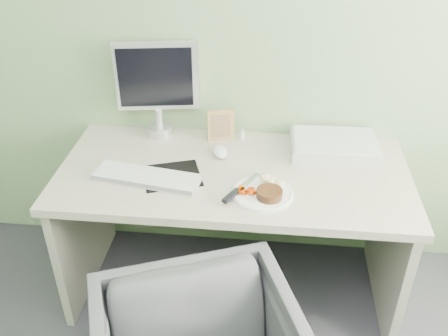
# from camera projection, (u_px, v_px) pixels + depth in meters

# --- Properties ---
(wall_back) EXTENTS (3.50, 0.00, 3.50)m
(wall_back) POSITION_uv_depth(u_px,v_px,m) (242.00, 11.00, 2.25)
(wall_back) COLOR gray
(wall_back) RESTS_ON floor
(desk) EXTENTS (1.60, 0.75, 0.73)m
(desk) POSITION_uv_depth(u_px,v_px,m) (233.00, 203.00, 2.37)
(desk) COLOR #AEA692
(desk) RESTS_ON floor
(plate) EXTENTS (0.26, 0.26, 0.01)m
(plate) POSITION_uv_depth(u_px,v_px,m) (263.00, 193.00, 2.11)
(plate) COLOR white
(plate) RESTS_ON desk
(steak) EXTENTS (0.13, 0.13, 0.03)m
(steak) POSITION_uv_depth(u_px,v_px,m) (269.00, 194.00, 2.07)
(steak) COLOR black
(steak) RESTS_ON plate
(potato_pile) EXTENTS (0.11, 0.08, 0.06)m
(potato_pile) POSITION_uv_depth(u_px,v_px,m) (270.00, 179.00, 2.14)
(potato_pile) COLOR tan
(potato_pile) RESTS_ON plate
(carrot_heap) EXTENTS (0.07, 0.07, 0.04)m
(carrot_heap) POSITION_uv_depth(u_px,v_px,m) (247.00, 190.00, 2.09)
(carrot_heap) COLOR #DB3F04
(carrot_heap) RESTS_ON plate
(steak_knife) EXTENTS (0.15, 0.24, 0.02)m
(steak_knife) POSITION_uv_depth(u_px,v_px,m) (237.00, 191.00, 2.09)
(steak_knife) COLOR silver
(steak_knife) RESTS_ON plate
(mousepad) EXTENTS (0.31, 0.29, 0.00)m
(mousepad) POSITION_uv_depth(u_px,v_px,m) (172.00, 176.00, 2.23)
(mousepad) COLOR black
(mousepad) RESTS_ON desk
(keyboard) EXTENTS (0.48, 0.21, 0.02)m
(keyboard) POSITION_uv_depth(u_px,v_px,m) (147.00, 177.00, 2.20)
(keyboard) COLOR white
(keyboard) RESTS_ON desk
(computer_mouse) EXTENTS (0.09, 0.13, 0.04)m
(computer_mouse) POSITION_uv_depth(u_px,v_px,m) (220.00, 152.00, 2.37)
(computer_mouse) COLOR white
(computer_mouse) RESTS_ON desk
(photo_frame) EXTENTS (0.13, 0.05, 0.17)m
(photo_frame) POSITION_uv_depth(u_px,v_px,m) (221.00, 125.00, 2.47)
(photo_frame) COLOR #A6884D
(photo_frame) RESTS_ON desk
(eyedrop_bottle) EXTENTS (0.02, 0.02, 0.06)m
(eyedrop_bottle) POSITION_uv_depth(u_px,v_px,m) (242.00, 135.00, 2.50)
(eyedrop_bottle) COLOR white
(eyedrop_bottle) RESTS_ON desk
(scanner) EXTENTS (0.42, 0.28, 0.06)m
(scanner) POSITION_uv_depth(u_px,v_px,m) (334.00, 146.00, 2.39)
(scanner) COLOR silver
(scanner) RESTS_ON desk
(monitor) EXTENTS (0.40, 0.13, 0.48)m
(monitor) POSITION_uv_depth(u_px,v_px,m) (157.00, 84.00, 2.42)
(monitor) COLOR silver
(monitor) RESTS_ON desk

